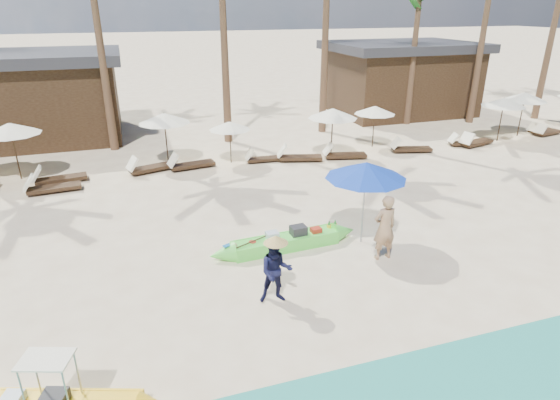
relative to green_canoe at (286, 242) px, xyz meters
name	(u,v)px	position (x,y,z in m)	size (l,w,h in m)	color
ground	(266,303)	(-1.29, -2.38, -0.21)	(240.00, 240.00, 0.00)	beige
green_canoe	(286,242)	(0.00, 0.00, 0.00)	(4.94, 0.84, 0.63)	#55E445
tourist	(385,228)	(2.34, -1.34, 0.71)	(0.67, 0.44, 1.85)	tan
vendor_green	(276,271)	(-1.03, -2.35, 0.58)	(0.77, 0.60, 1.59)	#131434
blue_umbrella	(366,170)	(2.23, -0.30, 2.00)	(2.27, 2.27, 2.45)	#99999E
resort_parasol_4	(10,129)	(-8.20, 8.70, 1.84)	(2.20, 2.20, 2.27)	#3B2918
lounger_4_left	(50,187)	(-6.90, 6.75, 0.01)	(1.99, 0.77, 0.66)	#3B2918
lounger_4_right	(57,178)	(-6.76, 7.72, 0.01)	(2.03, 0.86, 0.67)	#3B2918
resort_parasol_5	(164,118)	(-2.42, 8.85, 1.81)	(2.17, 2.17, 2.24)	#3B2918
lounger_5_left	(149,167)	(-3.27, 7.96, 0.01)	(2.08, 1.15, 0.68)	#3B2918
resort_parasol_6	(230,126)	(0.22, 8.15, 1.45)	(1.78, 1.78, 1.84)	#3B2918
lounger_6_left	(189,164)	(-1.64, 7.87, 0.01)	(2.02, 0.89, 0.66)	#3B2918
lounger_6_right	(262,158)	(1.54, 7.81, -0.02)	(1.69, 0.59, 0.57)	#3B2918
resort_parasol_7	(333,113)	(4.68, 7.45, 1.82)	(2.19, 2.19, 2.25)	#3B2918
lounger_7_left	(297,156)	(3.06, 7.45, 0.01)	(2.07, 1.12, 0.67)	#3B2918
lounger_7_right	(342,154)	(5.11, 7.16, 0.01)	(2.03, 1.02, 0.66)	#3B2918
resort_parasol_8	(375,110)	(7.32, 8.44, 1.59)	(1.94, 1.94, 2.00)	#3B2918
lounger_8_left	(409,148)	(8.51, 7.09, 0.00)	(1.98, 1.06, 0.64)	#3B2918
resort_parasol_9	(504,102)	(13.89, 7.43, 1.76)	(2.13, 2.13, 2.19)	#3B2918
lounger_9_left	(464,142)	(11.66, 7.18, -0.02)	(1.76, 0.89, 0.57)	#3B2918
lounger_9_right	(475,142)	(12.16, 7.00, 0.01)	(2.04, 1.07, 0.66)	#3B2918
resort_parasol_10	(525,97)	(15.63, 7.93, 1.85)	(2.22, 2.22, 2.29)	#3B2918
lounger_10_left	(541,130)	(17.17, 7.94, -0.02)	(1.69, 0.63, 0.56)	#3B2918
lounger_10_right	(547,132)	(17.16, 7.51, -0.01)	(1.84, 0.86, 0.60)	#3B2918
pavilion_west	(10,97)	(-9.29, 15.12, 1.98)	(10.80, 6.60, 4.30)	#3B2918
pavilion_east	(400,77)	(12.71, 15.12, 1.98)	(8.80, 6.60, 4.30)	#3B2918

